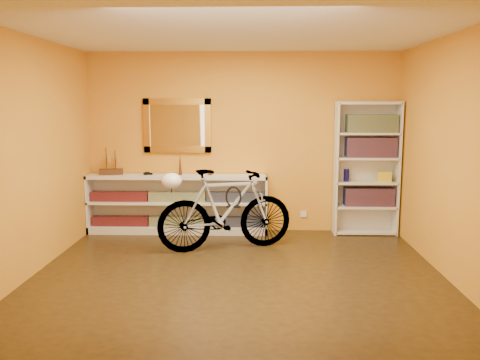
{
  "coord_description": "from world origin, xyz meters",
  "views": [
    {
      "loc": [
        0.19,
        -5.31,
        1.87
      ],
      "look_at": [
        0.0,
        0.7,
        0.95
      ],
      "focal_mm": 37.62,
      "sensor_mm": 36.0,
      "label": 1
    }
  ],
  "objects_px": {
    "helmet": "(171,181)",
    "console_unit": "(178,204)",
    "bookcase": "(366,169)",
    "bicycle": "(226,210)"
  },
  "relations": [
    {
      "from": "bookcase",
      "to": "helmet",
      "type": "xyz_separation_m",
      "value": [
        -2.61,
        -1.08,
        -0.02
      ]
    },
    {
      "from": "bookcase",
      "to": "bicycle",
      "type": "height_order",
      "value": "bookcase"
    },
    {
      "from": "console_unit",
      "to": "bicycle",
      "type": "xyz_separation_m",
      "value": [
        0.75,
        -0.85,
        0.1
      ]
    },
    {
      "from": "bookcase",
      "to": "bicycle",
      "type": "xyz_separation_m",
      "value": [
        -1.96,
        -0.87,
        -0.42
      ]
    },
    {
      "from": "bookcase",
      "to": "helmet",
      "type": "bearing_deg",
      "value": -157.53
    },
    {
      "from": "console_unit",
      "to": "helmet",
      "type": "xyz_separation_m",
      "value": [
        0.1,
        -1.06,
        0.5
      ]
    },
    {
      "from": "bicycle",
      "to": "helmet",
      "type": "distance_m",
      "value": 0.79
    },
    {
      "from": "helmet",
      "to": "console_unit",
      "type": "bearing_deg",
      "value": 95.21
    },
    {
      "from": "console_unit",
      "to": "bookcase",
      "type": "relative_size",
      "value": 1.37
    },
    {
      "from": "bookcase",
      "to": "console_unit",
      "type": "bearing_deg",
      "value": -179.47
    }
  ]
}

